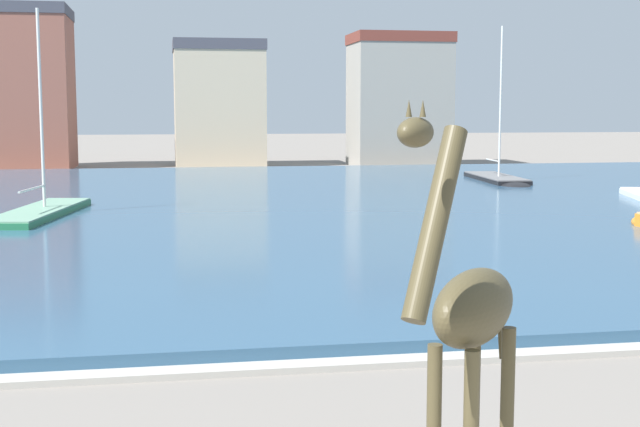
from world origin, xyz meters
name	(u,v)px	position (x,y,z in m)	size (l,w,h in m)	color
harbor_water	(246,206)	(0.00, 32.70, 0.17)	(85.15, 47.96, 0.35)	#2D5170
quay_edge_coping	(372,363)	(0.00, 8.47, 0.06)	(85.15, 0.50, 0.12)	#ADA89E
giraffe_statue	(469,318)	(-0.44, 2.38, 2.33)	(2.02, 2.19, 4.57)	#4C4228
sailboat_black	(500,181)	(15.34, 41.36, 0.36)	(2.46, 8.37, 9.10)	black
sailboat_green	(47,213)	(-8.18, 29.90, 0.35)	(3.38, 9.60, 8.33)	#236B42
townhouse_corner_house	(31,88)	(-13.21, 62.46, 5.99)	(5.99, 7.15, 11.96)	#8E5142
townhouse_tall_gabled	(219,104)	(0.70, 62.49, 4.83)	(6.89, 6.16, 9.64)	#C6B293
townhouse_narrow_midrow	(399,100)	(14.72, 61.23, 5.16)	(7.55, 5.49, 10.30)	gray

